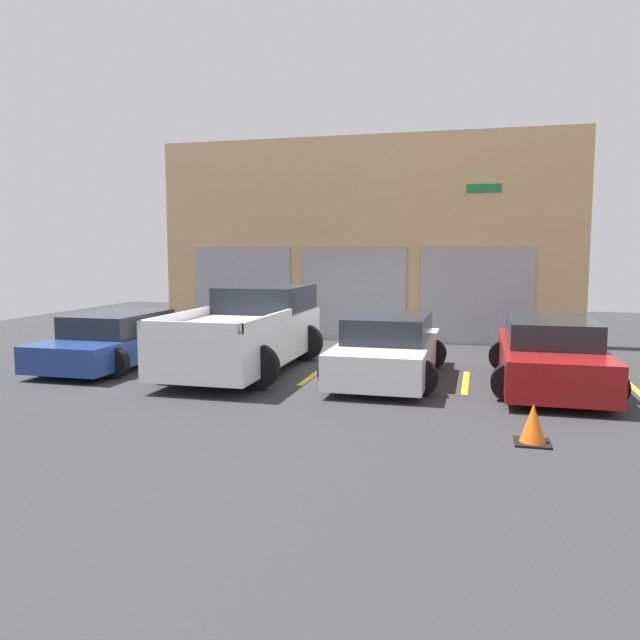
{
  "coord_description": "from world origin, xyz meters",
  "views": [
    {
      "loc": [
        3.32,
        -14.6,
        2.57
      ],
      "look_at": [
        0.0,
        -1.69,
        1.1
      ],
      "focal_mm": 35.0,
      "sensor_mm": 36.0,
      "label": 1
    }
  ],
  "objects_px": {
    "sedan_side": "(117,340)",
    "van_right": "(550,354)",
    "sedan_white": "(388,349)",
    "traffic_cone": "(533,425)",
    "pickup_truck": "(249,331)"
  },
  "relations": [
    {
      "from": "pickup_truck",
      "to": "van_right",
      "type": "height_order",
      "value": "pickup_truck"
    },
    {
      "from": "sedan_white",
      "to": "van_right",
      "type": "height_order",
      "value": "van_right"
    },
    {
      "from": "sedan_white",
      "to": "traffic_cone",
      "type": "relative_size",
      "value": 7.93
    },
    {
      "from": "pickup_truck",
      "to": "sedan_white",
      "type": "relative_size",
      "value": 1.21
    },
    {
      "from": "sedan_white",
      "to": "traffic_cone",
      "type": "height_order",
      "value": "sedan_white"
    },
    {
      "from": "sedan_side",
      "to": "van_right",
      "type": "height_order",
      "value": "van_right"
    },
    {
      "from": "van_right",
      "to": "traffic_cone",
      "type": "bearing_deg",
      "value": -98.67
    },
    {
      "from": "pickup_truck",
      "to": "sedan_white",
      "type": "xyz_separation_m",
      "value": [
        3.1,
        -0.24,
        -0.23
      ]
    },
    {
      "from": "pickup_truck",
      "to": "sedan_white",
      "type": "height_order",
      "value": "pickup_truck"
    },
    {
      "from": "sedan_side",
      "to": "van_right",
      "type": "relative_size",
      "value": 0.95
    },
    {
      "from": "pickup_truck",
      "to": "van_right",
      "type": "relative_size",
      "value": 1.15
    },
    {
      "from": "sedan_side",
      "to": "traffic_cone",
      "type": "relative_size",
      "value": 7.93
    },
    {
      "from": "pickup_truck",
      "to": "traffic_cone",
      "type": "height_order",
      "value": "pickup_truck"
    },
    {
      "from": "sedan_white",
      "to": "sedan_side",
      "type": "height_order",
      "value": "sedan_white"
    },
    {
      "from": "sedan_white",
      "to": "traffic_cone",
      "type": "bearing_deg",
      "value": -56.88
    }
  ]
}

